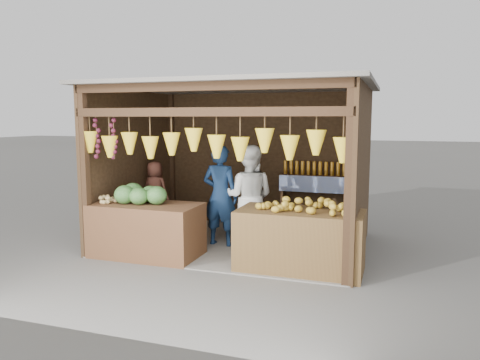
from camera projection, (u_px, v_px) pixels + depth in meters
name	position (u px, v px, depth m)	size (l,w,h in m)	color
ground	(238.00, 244.00, 7.91)	(80.00, 80.00, 0.00)	#514F49
stall_structure	(235.00, 146.00, 7.66)	(4.30, 3.30, 2.66)	slate
back_shelf	(314.00, 186.00, 8.67)	(1.25, 0.32, 1.32)	#382314
counter_left	(147.00, 230.00, 7.20)	(1.65, 0.85, 0.82)	#4B2D19
counter_right	(300.00, 240.00, 6.51)	(1.73, 0.85, 0.85)	#51361B
stool	(156.00, 226.00, 8.62)	(0.31, 0.31, 0.29)	black
man_standing	(220.00, 196.00, 7.72)	(0.62, 0.40, 1.69)	#122544
woman_standing	(249.00, 197.00, 7.62)	(0.82, 0.64, 1.69)	white
vendor_seated	(155.00, 190.00, 8.53)	(0.52, 0.34, 1.05)	brown
melon_pile	(140.00, 193.00, 7.18)	(1.00, 0.50, 0.32)	#124315
tanfruit_pile	(110.00, 199.00, 7.23)	(0.34, 0.40, 0.13)	#9E7A49
mango_pile	(303.00, 203.00, 6.42)	(1.40, 0.64, 0.22)	orange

